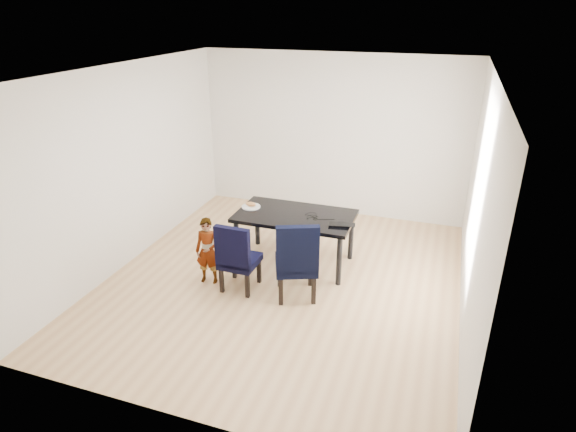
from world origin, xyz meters
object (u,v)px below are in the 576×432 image
(chair_left, at_px, (240,255))
(child, at_px, (208,251))
(dining_table, at_px, (295,239))
(laptop, at_px, (342,223))
(plate, at_px, (251,207))
(chair_right, at_px, (296,258))

(chair_left, distance_m, child, 0.45)
(dining_table, relative_size, chair_left, 1.71)
(chair_left, distance_m, laptop, 1.39)
(plate, relative_size, laptop, 0.78)
(chair_left, relative_size, plate, 3.52)
(chair_right, height_order, laptop, chair_right)
(chair_left, distance_m, plate, 0.95)
(dining_table, distance_m, chair_left, 0.97)
(dining_table, xyz_separation_m, chair_left, (-0.46, -0.84, 0.09))
(chair_right, height_order, child, chair_right)
(dining_table, xyz_separation_m, chair_right, (0.27, -0.78, 0.15))
(child, bearing_deg, plate, 65.29)
(chair_right, distance_m, child, 1.19)
(chair_right, xyz_separation_m, laptop, (0.41, 0.67, 0.24))
(plate, bearing_deg, laptop, -6.41)
(chair_right, height_order, plate, chair_right)
(dining_table, distance_m, plate, 0.77)
(dining_table, distance_m, laptop, 0.79)
(chair_left, relative_size, chair_right, 0.89)
(dining_table, relative_size, child, 1.77)
(dining_table, distance_m, chair_right, 0.84)
(dining_table, height_order, chair_right, chair_right)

